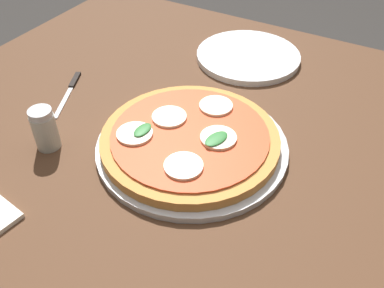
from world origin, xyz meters
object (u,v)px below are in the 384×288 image
(serving_tray, at_px, (192,146))
(pepper_shaker, at_px, (45,129))
(knife, at_px, (71,88))
(dining_table, at_px, (196,168))
(plate_white, at_px, (248,56))
(pizza, at_px, (190,138))

(serving_tray, relative_size, pepper_shaker, 4.28)
(serving_tray, distance_m, knife, 0.32)
(dining_table, distance_m, plate_white, 0.31)
(plate_white, bearing_deg, pizza, -83.65)
(plate_white, xyz_separation_m, knife, (-0.27, -0.30, -0.00))
(plate_white, height_order, pepper_shaker, pepper_shaker)
(serving_tray, bearing_deg, pizza, -147.67)
(knife, height_order, pepper_shaker, pepper_shaker)
(pizza, xyz_separation_m, knife, (-0.31, 0.04, -0.02))
(knife, bearing_deg, pepper_shaker, -59.91)
(dining_table, relative_size, serving_tray, 3.42)
(pizza, distance_m, knife, 0.31)
(dining_table, bearing_deg, serving_tray, -69.16)
(serving_tray, xyz_separation_m, knife, (-0.31, 0.04, -0.00))
(dining_table, height_order, serving_tray, serving_tray)
(dining_table, xyz_separation_m, serving_tray, (0.02, -0.05, 0.11))
(pepper_shaker, bearing_deg, pizza, 27.91)
(serving_tray, relative_size, knife, 2.21)
(serving_tray, bearing_deg, pepper_shaker, -152.02)
(pizza, xyz_separation_m, plate_white, (-0.04, 0.34, -0.02))
(dining_table, xyz_separation_m, knife, (-0.29, -0.01, 0.10))
(dining_table, bearing_deg, pepper_shaker, -140.56)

